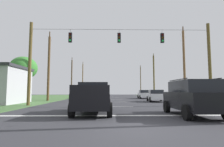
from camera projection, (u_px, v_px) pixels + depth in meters
The scene contains 20 objects.
ground_plane at pixel (134, 130), 6.79m from camera, with size 120.00×120.00×0.00m, color #333338.
stop_bar_stripe at pixel (125, 115), 10.67m from camera, with size 14.82×0.45×0.01m, color white.
lane_dash_0 at pixel (119, 107), 16.64m from camera, with size 0.15×2.50×0.01m, color white.
lane_dash_1 at pixel (116, 102), 23.31m from camera, with size 0.15×2.50×0.01m, color white.
lane_dash_2 at pixel (114, 100), 28.69m from camera, with size 0.15×2.50×0.01m, color white.
lane_dash_3 at pixel (113, 98), 37.85m from camera, with size 0.15×2.50×0.01m, color white.
lane_dash_4 at pixel (112, 96), 47.99m from camera, with size 0.15×2.50×0.01m, color white.
overhead_signal_span at pixel (120, 60), 18.15m from camera, with size 17.75×0.31×8.07m.
pickup_truck at pixel (93, 98), 11.89m from camera, with size 2.35×5.43×1.95m.
suv_black at pixel (192, 97), 10.61m from camera, with size 2.27×4.83×2.05m.
distant_car_crossing_white at pixel (156, 95), 24.14m from camera, with size 2.33×4.45×1.52m.
distant_car_oncoming at pixel (86, 94), 33.17m from camera, with size 2.09×4.34×1.52m.
distant_car_far_parked at pixel (144, 94), 33.50m from camera, with size 2.15×4.36×1.52m.
utility_pole_mid_right at pixel (184, 64), 25.50m from camera, with size 0.31×1.83×10.27m.
utility_pole_far_right at pixel (154, 75), 43.55m from camera, with size 0.34×1.76×10.11m.
utility_pole_near_left at pixel (141, 80), 61.50m from camera, with size 0.27×1.55×9.81m.
utility_pole_far_left at pixel (49, 67), 26.26m from camera, with size 0.33×1.90×9.80m.
utility_pole_distant_right at pixel (72, 77), 44.01m from camera, with size 0.30×1.98×9.27m.
utility_pole_distant_left at pixel (83, 79), 60.93m from camera, with size 0.29×1.90×10.80m.
tree_roadside_right at pixel (24, 68), 27.13m from camera, with size 3.85×3.85×6.33m.
Camera 1 is at (-0.95, -6.93, 1.42)m, focal length 30.05 mm.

